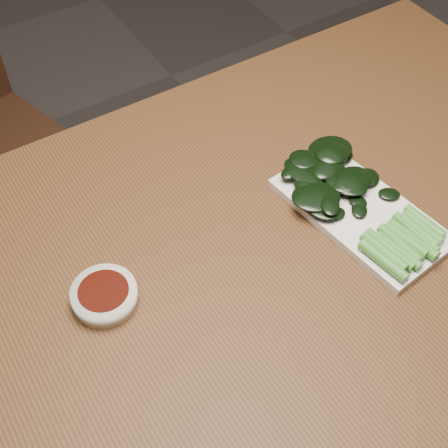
{
  "coord_description": "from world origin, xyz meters",
  "views": [
    {
      "loc": [
        -0.34,
        -0.47,
        1.51
      ],
      "look_at": [
        -0.01,
        0.05,
        0.76
      ],
      "focal_mm": 50.0,
      "sensor_mm": 36.0,
      "label": 1
    }
  ],
  "objects_px": {
    "table": "(245,275)",
    "sauce_bowl": "(105,296)",
    "serving_plate": "(360,212)",
    "gai_lan": "(351,192)"
  },
  "relations": [
    {
      "from": "sauce_bowl",
      "to": "serving_plate",
      "type": "bearing_deg",
      "value": -9.38
    },
    {
      "from": "gai_lan",
      "to": "table",
      "type": "bearing_deg",
      "value": 176.93
    },
    {
      "from": "table",
      "to": "sauce_bowl",
      "type": "height_order",
      "value": "sauce_bowl"
    },
    {
      "from": "sauce_bowl",
      "to": "serving_plate",
      "type": "relative_size",
      "value": 0.32
    },
    {
      "from": "sauce_bowl",
      "to": "table",
      "type": "bearing_deg",
      "value": -7.28
    },
    {
      "from": "table",
      "to": "serving_plate",
      "type": "height_order",
      "value": "serving_plate"
    },
    {
      "from": "table",
      "to": "sauce_bowl",
      "type": "distance_m",
      "value": 0.24
    },
    {
      "from": "sauce_bowl",
      "to": "serving_plate",
      "type": "height_order",
      "value": "sauce_bowl"
    },
    {
      "from": "table",
      "to": "serving_plate",
      "type": "distance_m",
      "value": 0.21
    },
    {
      "from": "sauce_bowl",
      "to": "serving_plate",
      "type": "distance_m",
      "value": 0.42
    }
  ]
}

